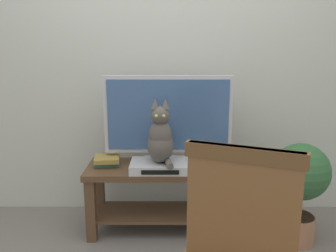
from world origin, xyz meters
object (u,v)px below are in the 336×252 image
at_px(tv_stand, 168,186).
at_px(book_stack, 107,161).
at_px(cat, 160,138).
at_px(tv, 168,118).
at_px(potted_plant, 300,182).
at_px(media_box, 160,166).

height_order(tv_stand, book_stack, book_stack).
bearing_deg(cat, tv, 72.51).
bearing_deg(potted_plant, book_stack, 171.95).
bearing_deg(tv_stand, potted_plant, -10.51).
relative_size(tv, cat, 2.04).
bearing_deg(tv, tv_stand, -90.02).
distance_m(tv, cat, 0.21).
height_order(media_box, potted_plant, potted_plant).
distance_m(tv, media_box, 0.36).
xyz_separation_m(tv_stand, book_stack, (-0.46, 0.02, 0.19)).
bearing_deg(potted_plant, cat, 175.68).
xyz_separation_m(tv_stand, potted_plant, (0.92, -0.17, 0.10)).
relative_size(tv_stand, tv, 1.28).
xyz_separation_m(media_box, potted_plant, (0.98, -0.09, -0.09)).
xyz_separation_m(tv, book_stack, (-0.46, -0.05, -0.32)).
relative_size(tv_stand, potted_plant, 1.65).
distance_m(tv, potted_plant, 1.04).
distance_m(media_box, potted_plant, 0.98).
height_order(tv, potted_plant, tv).
height_order(tv, book_stack, tv).
height_order(tv, media_box, tv).
bearing_deg(book_stack, potted_plant, -8.05).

